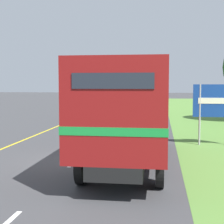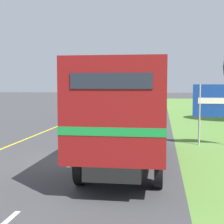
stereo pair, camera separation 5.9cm
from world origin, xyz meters
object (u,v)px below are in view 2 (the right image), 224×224
at_px(lead_car_white_ahead, 131,95).
at_px(lead_car_white, 98,107).
at_px(horse_trailer_truck, 128,108).
at_px(highway_sign, 217,102).
at_px(lead_car_silver_ahead, 153,99).

bearing_deg(lead_car_white_ahead, lead_car_white, -89.62).
bearing_deg(lead_car_white, horse_trailer_truck, -75.36).
bearing_deg(highway_sign, lead_car_white_ahead, 100.46).
height_order(lead_car_white, lead_car_white_ahead, lead_car_white).
relative_size(horse_trailer_truck, highway_sign, 2.82).
height_order(horse_trailer_truck, highway_sign, horse_trailer_truck).
xyz_separation_m(horse_trailer_truck, highway_sign, (3.59, 4.20, 0.02)).
relative_size(horse_trailer_truck, lead_car_silver_ahead, 1.93).
distance_m(horse_trailer_truck, highway_sign, 5.53).
bearing_deg(lead_car_silver_ahead, horse_trailer_truck, -90.07).
height_order(lead_car_white, highway_sign, highway_sign).
bearing_deg(lead_car_white_ahead, highway_sign, -79.54).
bearing_deg(highway_sign, horse_trailer_truck, -130.55).
bearing_deg(lead_car_silver_ahead, lead_car_white, -103.95).
bearing_deg(lead_car_white, lead_car_white_ahead, 90.38).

